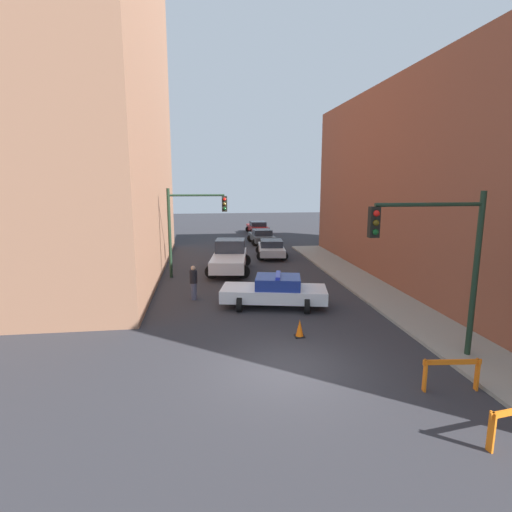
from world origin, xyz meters
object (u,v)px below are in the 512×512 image
traffic_light_near (443,251)px  white_truck (230,257)px  pedestrian_crossing (194,282)px  traffic_cone (300,328)px  traffic_light_far (188,220)px  parked_car_far (258,227)px  police_car (275,291)px  parked_car_near (271,248)px  parked_car_mid (262,236)px  barrier_mid (452,369)px

traffic_light_near → white_truck: traffic_light_near is taller
pedestrian_crossing → traffic_cone: pedestrian_crossing is taller
traffic_light_far → white_truck: bearing=27.7°
pedestrian_crossing → parked_car_far: bearing=-162.5°
police_car → traffic_light_far: bearing=44.4°
traffic_light_far → parked_car_near: 8.53m
parked_car_mid → barrier_mid: 26.36m
parked_car_far → white_truck: bearing=-105.4°
traffic_light_near → parked_car_near: 18.29m
traffic_light_near → parked_car_near: size_ratio=1.16×
parked_car_near → parked_car_mid: (0.23, 6.54, 0.00)m
traffic_cone → parked_car_mid: bearing=85.3°
police_car → parked_car_far: size_ratio=1.14×
police_car → parked_car_mid: size_ratio=1.14×
parked_car_mid → traffic_cone: 22.14m
traffic_light_far → parked_car_far: size_ratio=1.19×
barrier_mid → white_truck: bearing=107.8°
parked_car_near → police_car: bearing=-92.9°
police_car → traffic_light_near: bearing=-134.4°
white_truck → traffic_cone: 11.36m
traffic_light_far → police_car: 7.89m
traffic_light_far → police_car: (3.98, -6.27, -2.67)m
parked_car_mid → barrier_mid: parked_car_mid is taller
traffic_light_near → traffic_cone: bearing=147.4°
barrier_mid → pedestrian_crossing: bearing=126.7°
white_truck → traffic_cone: bearing=-73.2°
traffic_light_near → white_truck: size_ratio=0.93×
white_truck → parked_car_near: (3.40, 4.32, -0.23)m
pedestrian_crossing → white_truck: bearing=-167.1°
parked_car_far → barrier_mid: parked_car_far is taller
parked_car_near → parked_car_mid: same height
parked_car_far → pedestrian_crossing: size_ratio=2.63×
parked_car_near → traffic_cone: bearing=-89.9°
traffic_light_near → parked_car_near: traffic_light_near is taller
traffic_cone → barrier_mid: bearing=-53.6°
barrier_mid → traffic_cone: barrier_mid is taller
parked_car_near → traffic_light_far: bearing=-130.2°
police_car → pedestrian_crossing: pedestrian_crossing is taller
parked_car_far → pedestrian_crossing: 24.98m
traffic_light_near → traffic_light_far: size_ratio=1.00×
white_truck → barrier_mid: (4.96, -15.47, -0.29)m
traffic_light_far → traffic_cone: bearing=-66.8°
traffic_light_far → pedestrian_crossing: (0.33, -4.71, -2.54)m
traffic_light_far → barrier_mid: (7.40, -14.18, -2.78)m
parked_car_mid → pedestrian_crossing: (-5.74, -16.85, 0.19)m
traffic_light_near → traffic_light_far: 14.72m
parked_car_mid → traffic_light_near: bearing=-87.6°
traffic_light_far → white_truck: 3.71m
traffic_light_near → pedestrian_crossing: (-7.70, 7.63, -2.67)m
traffic_light_far → traffic_cone: traffic_light_far is taller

